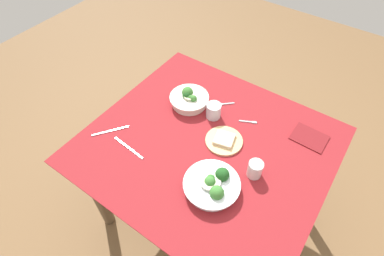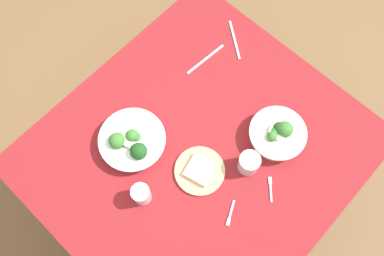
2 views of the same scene
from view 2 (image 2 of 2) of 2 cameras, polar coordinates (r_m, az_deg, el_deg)
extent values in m
plane|color=brown|center=(2.30, 0.64, -8.66)|extent=(6.00, 6.00, 0.00)
cube|color=maroon|center=(1.58, 0.91, -3.09)|extent=(1.19, 1.09, 0.01)
cube|color=brown|center=(1.60, 0.91, -3.26)|extent=(1.16, 1.06, 0.02)
cylinder|color=brown|center=(2.20, 1.07, 10.02)|extent=(0.07, 0.07, 0.71)
cylinder|color=brown|center=(2.03, -17.83, -7.67)|extent=(0.07, 0.07, 0.71)
cylinder|color=brown|center=(2.07, 18.83, -4.69)|extent=(0.07, 0.07, 0.71)
cylinder|color=silver|center=(1.61, 11.78, -0.98)|extent=(0.20, 0.20, 0.05)
cylinder|color=silver|center=(1.58, 11.97, -0.65)|extent=(0.22, 0.22, 0.01)
sphere|color=#3D7A33|center=(1.57, 11.52, -0.59)|extent=(0.04, 0.04, 0.04)
sphere|color=#1E511E|center=(1.57, 12.14, -0.11)|extent=(0.05, 0.05, 0.05)
sphere|color=#3D7A33|center=(1.57, 12.87, -0.19)|extent=(0.06, 0.06, 0.06)
sphere|color=#3D7A33|center=(1.56, 11.16, -1.16)|extent=(0.04, 0.04, 0.04)
cylinder|color=beige|center=(1.57, 11.91, -0.51)|extent=(0.07, 0.07, 0.01)
cylinder|color=white|center=(1.58, -8.30, -1.83)|extent=(0.23, 0.23, 0.04)
cylinder|color=white|center=(1.56, -8.41, -1.55)|extent=(0.26, 0.26, 0.01)
sphere|color=#3D7A33|center=(1.55, -8.35, -1.13)|extent=(0.05, 0.05, 0.05)
sphere|color=#33702D|center=(1.55, -7.84, -1.36)|extent=(0.04, 0.04, 0.04)
sphere|color=#3D7A33|center=(1.56, -10.46, -1.79)|extent=(0.06, 0.06, 0.06)
sphere|color=#1E511E|center=(1.53, -7.49, -3.25)|extent=(0.07, 0.07, 0.07)
cylinder|color=beige|center=(1.55, -8.34, -1.18)|extent=(0.09, 0.09, 0.01)
cylinder|color=#D6B27A|center=(1.55, 1.08, -6.02)|extent=(0.19, 0.19, 0.01)
cube|color=beige|center=(1.53, 1.09, -5.88)|extent=(0.12, 0.12, 0.02)
cylinder|color=silver|center=(1.53, 7.97, -4.87)|extent=(0.08, 0.08, 0.09)
cylinder|color=silver|center=(1.50, -7.12, -9.18)|extent=(0.07, 0.07, 0.09)
cube|color=#B7B7BC|center=(1.56, 10.99, -8.95)|extent=(0.06, 0.05, 0.00)
cube|color=#B7B7BC|center=(1.57, 10.88, -7.24)|extent=(0.03, 0.03, 0.00)
cube|color=#B7B7BC|center=(1.53, 5.58, -11.25)|extent=(0.06, 0.04, 0.00)
cube|color=#B7B7BC|center=(1.52, 5.11, -12.98)|extent=(0.03, 0.02, 0.00)
cube|color=#B7B7BC|center=(1.74, 1.89, 9.60)|extent=(0.21, 0.03, 0.00)
cube|color=#B7B7BC|center=(1.80, 5.99, 12.20)|extent=(0.12, 0.16, 0.00)
camera|label=1|loc=(1.16, -60.04, 27.90)|focal=28.10mm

